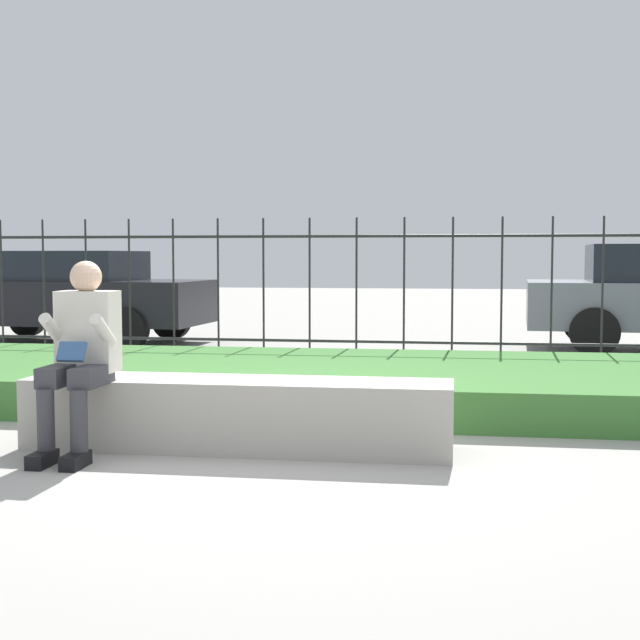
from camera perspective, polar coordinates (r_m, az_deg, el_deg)
ground_plane at (r=6.12m, az=-4.58°, el=-8.26°), size 60.00×60.00×0.00m
stone_bench at (r=6.09m, az=-5.32°, el=-6.26°), size 2.90×0.55×0.48m
person_seated_reader at (r=6.04m, az=-15.03°, el=-1.78°), size 0.42×0.73×1.28m
grass_berm at (r=8.16m, az=-1.08°, el=-3.97°), size 10.52×2.91×0.32m
iron_fence at (r=10.03m, az=0.83°, el=1.82°), size 8.52×0.03×1.74m
car_parked_left at (r=13.93m, az=-15.68°, el=1.61°), size 4.12×2.03×1.38m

